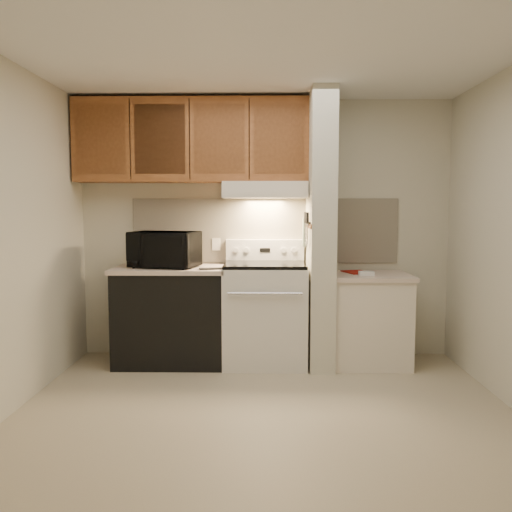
{
  "coord_description": "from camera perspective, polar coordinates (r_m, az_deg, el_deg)",
  "views": [
    {
      "loc": [
        -0.0,
        -3.84,
        1.47
      ],
      "look_at": [
        -0.08,
        0.75,
        1.05
      ],
      "focal_mm": 38.0,
      "sensor_mm": 36.0,
      "label": 1
    }
  ],
  "objects": [
    {
      "name": "knife_blade_e",
      "position": [
        5.12,
        5.16,
        2.28
      ],
      "size": [
        0.01,
        0.04,
        0.18
      ],
      "primitive_type": "cube",
      "color": "silver",
      "rests_on": "knife_strip"
    },
    {
      "name": "range_hood",
      "position": [
        5.12,
        0.96,
        6.95
      ],
      "size": [
        0.78,
        0.44,
        0.15
      ],
      "primitive_type": "cube",
      "color": "silver",
      "rests_on": "upper_cabinets"
    },
    {
      "name": "knife_blade_b",
      "position": [
        4.88,
        5.38,
        2.14
      ],
      "size": [
        0.01,
        0.04,
        0.18
      ],
      "primitive_type": "cube",
      "color": "silver",
      "rests_on": "knife_strip"
    },
    {
      "name": "knife_handle_c",
      "position": [
        4.96,
        5.32,
        4.04
      ],
      "size": [
        0.02,
        0.02,
        0.1
      ],
      "primitive_type": "cylinder",
      "color": "black",
      "rests_on": "knife_strip"
    },
    {
      "name": "range_knob_left_outer",
      "position": [
        5.25,
        -2.11,
        0.63
      ],
      "size": [
        0.05,
        0.02,
        0.05
      ],
      "primitive_type": "cylinder",
      "rotation": [
        1.57,
        0.0,
        0.0
      ],
      "color": "silver",
      "rests_on": "range_backguard"
    },
    {
      "name": "upper_cabinets",
      "position": [
        5.24,
        -6.76,
        11.91
      ],
      "size": [
        2.18,
        0.33,
        0.77
      ],
      "primitive_type": "cube",
      "color": "#9B592D",
      "rests_on": "wall_back"
    },
    {
      "name": "oven_handle",
      "position": [
        4.7,
        0.95,
        -3.97
      ],
      "size": [
        0.65,
        0.02,
        0.02
      ],
      "primitive_type": "cylinder",
      "rotation": [
        0.0,
        1.57,
        0.0
      ],
      "color": "silver",
      "rests_on": "range_body"
    },
    {
      "name": "pillar_trim",
      "position": [
        5.0,
        5.48,
        3.24
      ],
      "size": [
        0.01,
        0.7,
        0.04
      ],
      "primitive_type": "cube",
      "color": "#9B592D",
      "rests_on": "partition_pillar"
    },
    {
      "name": "cab_door_d",
      "position": [
        5.04,
        2.45,
        12.22
      ],
      "size": [
        0.46,
        0.01,
        0.63
      ],
      "primitive_type": "cube",
      "color": "#9B592D",
      "rests_on": "upper_cabinets"
    },
    {
      "name": "cab_door_c",
      "position": [
        5.06,
        -3.88,
        12.19
      ],
      "size": [
        0.46,
        0.01,
        0.63
      ],
      "primitive_type": "cube",
      "color": "#9B592D",
      "rests_on": "upper_cabinets"
    },
    {
      "name": "cab_gap_b",
      "position": [
        5.08,
        -7.01,
        12.12
      ],
      "size": [
        0.01,
        0.01,
        0.73
      ],
      "primitive_type": "cube",
      "color": "black",
      "rests_on": "upper_cabinets"
    },
    {
      "name": "knife_blade_d",
      "position": [
        5.05,
        5.23,
        2.35
      ],
      "size": [
        0.01,
        0.04,
        0.16
      ],
      "primitive_type": "cube",
      "color": "silver",
      "rests_on": "knife_strip"
    },
    {
      "name": "teal_jar",
      "position": [
        5.38,
        -11.83,
        -0.32
      ],
      "size": [
        0.1,
        0.1,
        0.1
      ],
      "primitive_type": "cylinder",
      "rotation": [
        0.0,
        0.0,
        0.07
      ],
      "color": "#1D6863",
      "rests_on": "left_countertop"
    },
    {
      "name": "outlet",
      "position": [
        5.34,
        -4.21,
        1.23
      ],
      "size": [
        0.08,
        0.01,
        0.12
      ],
      "primitive_type": "cube",
      "color": "silver",
      "rests_on": "backsplash"
    },
    {
      "name": "oven_mitt",
      "position": [
        5.18,
        5.14,
        2.52
      ],
      "size": [
        0.03,
        0.11,
        0.27
      ],
      "primitive_type": "cube",
      "color": "slate",
      "rests_on": "partition_pillar"
    },
    {
      "name": "oven_window",
      "position": [
        4.77,
        0.94,
        -6.51
      ],
      "size": [
        0.5,
        0.01,
        0.3
      ],
      "primitive_type": "cube",
      "color": "black",
      "rests_on": "range_body"
    },
    {
      "name": "ceiling",
      "position": [
        3.97,
        1.0,
        20.25
      ],
      "size": [
        3.6,
        3.6,
        0.0
      ],
      "primitive_type": "plane",
      "rotation": [
        3.14,
        0.0,
        0.0
      ],
      "color": "white",
      "rests_on": "wall_back"
    },
    {
      "name": "wall_back",
      "position": [
        5.34,
        0.95,
        2.85
      ],
      "size": [
        3.6,
        2.5,
        0.02
      ],
      "primitive_type": "cube",
      "rotation": [
        1.57,
        0.0,
        0.0
      ],
      "color": "beige",
      "rests_on": "floor"
    },
    {
      "name": "knife_handle_b",
      "position": [
        4.87,
        5.39,
        4.02
      ],
      "size": [
        0.02,
        0.02,
        0.1
      ],
      "primitive_type": "cylinder",
      "color": "black",
      "rests_on": "knife_strip"
    },
    {
      "name": "knife_blade_a",
      "position": [
        4.81,
        5.44,
        2.21
      ],
      "size": [
        0.01,
        0.03,
        0.16
      ],
      "primitive_type": "cube",
      "color": "silver",
      "rests_on": "knife_strip"
    },
    {
      "name": "cooktop",
      "position": [
        5.02,
        0.95,
        -0.9
      ],
      "size": [
        0.74,
        0.64,
        0.03
      ],
      "primitive_type": "cube",
      "color": "black",
      "rests_on": "range_body"
    },
    {
      "name": "cab_door_b",
      "position": [
        5.13,
        -10.09,
        12.02
      ],
      "size": [
        0.46,
        0.01,
        0.63
      ],
      "primitive_type": "cube",
      "color": "#9B592D",
      "rests_on": "upper_cabinets"
    },
    {
      "name": "wall_left",
      "position": [
        4.24,
        -24.16,
        1.79
      ],
      "size": [
        0.02,
        3.0,
        2.5
      ],
      "primitive_type": "cube",
      "color": "beige",
      "rests_on": "floor"
    },
    {
      "name": "range_knob_left_inner",
      "position": [
        5.25,
        -1.02,
        0.62
      ],
      "size": [
        0.05,
        0.02,
        0.05
      ],
      "primitive_type": "cylinder",
      "rotation": [
        1.57,
        0.0,
        0.0
      ],
      "color": "silver",
      "rests_on": "range_backguard"
    },
    {
      "name": "hood_lip",
      "position": [
        4.91,
        0.96,
        6.5
      ],
      "size": [
        0.78,
        0.04,
        0.06
      ],
      "primitive_type": "cube",
      "color": "silver",
      "rests_on": "range_hood"
    },
    {
      "name": "right_cab_base",
      "position": [
        5.19,
        11.79,
        -6.74
      ],
      "size": [
        0.7,
        0.6,
        0.81
      ],
      "primitive_type": "cube",
      "color": "silver",
      "rests_on": "floor"
    },
    {
      "name": "microwave",
      "position": [
        5.08,
        -9.6,
        0.68
      ],
      "size": [
        0.67,
        0.52,
        0.33
      ],
      "primitive_type": "imported",
      "rotation": [
        0.0,
        0.0,
        -0.21
      ],
      "color": "black",
      "rests_on": "left_countertop"
    },
    {
      "name": "knife_handle_e",
      "position": [
        5.11,
        5.19,
        4.07
      ],
      "size": [
        0.02,
        0.02,
        0.1
      ],
      "primitive_type": "cylinder",
      "color": "black",
      "rests_on": "knife_strip"
    },
    {
      "name": "dishwasher_front",
      "position": [
        5.18,
        -8.9,
        -6.37
      ],
      "size": [
        1.0,
        0.63,
        0.87
      ],
      "primitive_type": "cube",
      "color": "black",
      "rests_on": "floor"
    },
    {
      "name": "cab_gap_c",
      "position": [
        5.04,
        -0.72,
        12.22
      ],
      "size": [
        0.01,
        0.01,
        0.73
      ],
      "primitive_type": "cube",
      "color": "black",
      "rests_on": "upper_cabinets"
    },
    {
      "name": "cab_gap_a",
      "position": [
        5.19,
        -13.12,
        11.89
      ],
      "size": [
        0.01,
        0.01,
        0.73
      ],
      "primitive_type": "cube",
      "color": "black",
      "rests_on": "upper_cabinets"
    },
    {
      "name": "knife_handle_d",
      "position": [
        5.04,
        5.24,
        4.06
      ],
      "size": [
        0.02,
        0.02,
        0.1
      ],
      "primitive_type": "cylinder",
      "color": "black",
      "rests_on": "knife_strip"
    },
    {
      "name": "left_countertop",
      "position": [
        5.11,
        -8.97,
        -1.37
      ],
      "size": [
        1.04,
        0.67,
        0.04
      ],
      "primitive_type": "cube",
      "color": "beige",
      "rests_on": "dishwasher_front"
    },
    {
      "name": "floor",
      "position": [
        4.11,
        0.94,
        -15.75
      ],
      "size": [
        3.6,
        3.6,
        0.0
      ],
      "primitive_type": "plane",
      "color": "tan",
      "rests_on": "ground"
    },
    {
      "name": "spoon_rest",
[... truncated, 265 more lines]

